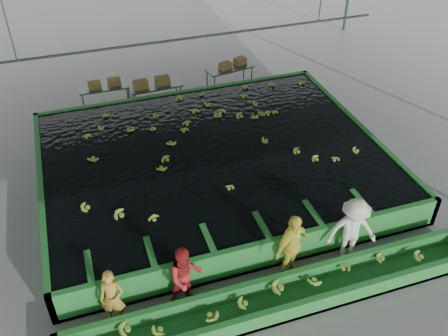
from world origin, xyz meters
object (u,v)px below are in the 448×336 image
object	(u,v)px
packing_table_left	(106,96)
packing_table_right	(229,77)
box_stack_mid	(152,86)
worker_b	(185,277)
worker_c	(292,247)
flotation_tank	(213,164)
worker_d	(352,231)
box_stack_left	(105,86)
sorting_trough	(282,298)
worker_a	(112,298)
packing_table_mid	(157,95)
box_stack_right	(233,66)

from	to	relation	value
packing_table_left	packing_table_right	world-z (taller)	packing_table_right
box_stack_mid	worker_b	bearing A→B (deg)	-97.39
worker_c	packing_table_right	bearing A→B (deg)	55.03
flotation_tank	box_stack_mid	xyz separation A→B (m)	(-0.84, 4.71, 0.41)
worker_d	box_stack_left	distance (m)	10.62
flotation_tank	worker_b	bearing A→B (deg)	-115.08
sorting_trough	packing_table_left	world-z (taller)	packing_table_left
flotation_tank	box_stack_mid	bearing A→B (deg)	100.15
sorting_trough	worker_a	bearing A→B (deg)	167.59
worker_a	packing_table_left	size ratio (longest dim) A/B	0.81
flotation_tank	box_stack_left	size ratio (longest dim) A/B	8.64
packing_table_mid	packing_table_left	bearing A→B (deg)	163.08
worker_a	box_stack_left	bearing A→B (deg)	102.21
box_stack_right	worker_b	bearing A→B (deg)	-115.06
sorting_trough	worker_a	xyz separation A→B (m)	(-3.64, 0.80, 0.50)
packing_table_right	box_stack_mid	distance (m)	3.28
flotation_tank	box_stack_left	world-z (taller)	box_stack_left
packing_table_mid	box_stack_right	size ratio (longest dim) A/B	1.60
sorting_trough	box_stack_right	xyz separation A→B (m)	(2.50, 10.44, 0.59)
worker_a	worker_d	xyz separation A→B (m)	(5.79, 0.00, 0.19)
flotation_tank	packing_table_right	xyz separation A→B (m)	(2.35, 5.30, -0.03)
worker_c	packing_table_right	xyz separation A→B (m)	(1.80, 9.60, -0.51)
worker_b	sorting_trough	bearing A→B (deg)	-25.66
sorting_trough	worker_a	distance (m)	3.76
packing_table_mid	worker_a	bearing A→B (deg)	-108.01
worker_a	packing_table_right	bearing A→B (deg)	77.18
box_stack_left	worker_d	bearing A→B (deg)	-64.15
packing_table_right	sorting_trough	bearing A→B (deg)	-102.74
worker_a	box_stack_left	size ratio (longest dim) A/B	1.29
worker_a	box_stack_mid	bearing A→B (deg)	91.92
flotation_tank	worker_c	xyz separation A→B (m)	(0.55, -4.30, 0.48)
sorting_trough	worker_b	bearing A→B (deg)	158.32
packing_table_right	box_stack_mid	xyz separation A→B (m)	(-3.19, -0.58, 0.44)
worker_c	sorting_trough	bearing A→B (deg)	-148.96
worker_a	packing_table_mid	world-z (taller)	worker_a
box_stack_mid	box_stack_right	bearing A→B (deg)	10.66
worker_a	packing_table_right	distance (m)	11.31
worker_b	worker_a	bearing A→B (deg)	176.02
sorting_trough	box_stack_mid	xyz separation A→B (m)	(-0.84, 9.81, 0.61)
packing_table_left	box_stack_right	size ratio (longest dim) A/B	1.57
flotation_tank	packing_table_mid	world-z (taller)	flotation_tank
worker_d	box_stack_mid	bearing A→B (deg)	124.04
box_stack_left	box_stack_mid	world-z (taller)	box_stack_mid
worker_a	worker_d	world-z (taller)	worker_d
worker_c	packing_table_mid	distance (m)	9.14
packing_table_right	packing_table_left	bearing A→B (deg)	-179.92
packing_table_left	packing_table_mid	world-z (taller)	packing_table_mid
worker_b	box_stack_left	xyz separation A→B (m)	(-0.46, 9.56, 0.01)
worker_d	packing_table_mid	xyz separation A→B (m)	(-2.85, 9.04, -0.51)
worker_b	packing_table_right	size ratio (longest dim) A/B	0.89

